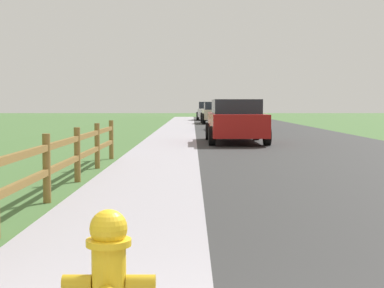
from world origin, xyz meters
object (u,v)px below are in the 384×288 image
fire_hydrant (108,285)px  parked_suv_red (235,121)px  parked_car_blue (234,115)px  parked_car_beige (216,113)px  parked_car_white (208,111)px

fire_hydrant → parked_suv_red: bearing=83.6°
parked_car_blue → parked_car_beige: 9.73m
fire_hydrant → parked_car_blue: parked_car_blue is taller
parked_car_blue → parked_car_beige: parked_car_blue is taller
fire_hydrant → parked_car_white: parked_car_white is taller
fire_hydrant → parked_car_beige: (2.13, 38.22, 0.32)m
parked_suv_red → parked_car_blue: (0.72, 10.62, -0.02)m
parked_suv_red → parked_car_white: bearing=90.3°
parked_suv_red → fire_hydrant: bearing=-96.4°
parked_car_blue → parked_suv_red: bearing=-93.9°
parked_car_blue → fire_hydrant: bearing=-95.4°
fire_hydrant → parked_car_beige: bearing=86.8°
fire_hydrant → parked_car_white: 47.11m
parked_suv_red → parked_car_white: size_ratio=1.11×
parked_car_beige → parked_car_white: bearing=92.0°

